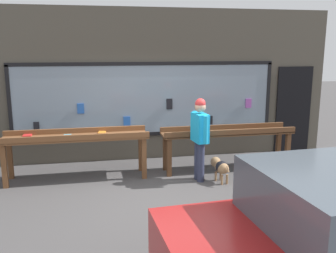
{
  "coord_description": "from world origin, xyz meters",
  "views": [
    {
      "loc": [
        -1.14,
        -6.09,
        2.54
      ],
      "look_at": [
        0.24,
        0.98,
        1.02
      ],
      "focal_mm": 40.0,
      "sensor_mm": 36.0,
      "label": 1
    }
  ],
  "objects_px": {
    "small_dog": "(220,167)",
    "person_browsing": "(200,134)",
    "display_table_left": "(76,140)",
    "display_table_right": "(227,135)"
  },
  "relations": [
    {
      "from": "small_dog",
      "to": "display_table_left",
      "type": "bearing_deg",
      "value": 63.5
    },
    {
      "from": "person_browsing",
      "to": "small_dog",
      "type": "relative_size",
      "value": 2.71
    },
    {
      "from": "display_table_right",
      "to": "small_dog",
      "type": "xyz_separation_m",
      "value": [
        -0.38,
        -0.71,
        -0.43
      ]
    },
    {
      "from": "display_table_left",
      "to": "display_table_right",
      "type": "xyz_separation_m",
      "value": [
        3.09,
        -0.0,
        -0.04
      ]
    },
    {
      "from": "display_table_left",
      "to": "small_dog",
      "type": "height_order",
      "value": "display_table_left"
    },
    {
      "from": "person_browsing",
      "to": "small_dog",
      "type": "distance_m",
      "value": 0.75
    },
    {
      "from": "display_table_left",
      "to": "person_browsing",
      "type": "distance_m",
      "value": 2.4
    },
    {
      "from": "display_table_right",
      "to": "person_browsing",
      "type": "bearing_deg",
      "value": -143.72
    },
    {
      "from": "small_dog",
      "to": "person_browsing",
      "type": "bearing_deg",
      "value": 55.33
    },
    {
      "from": "display_table_left",
      "to": "display_table_right",
      "type": "relative_size",
      "value": 1.0
    }
  ]
}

